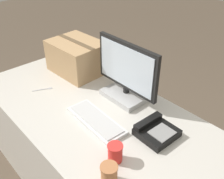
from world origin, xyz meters
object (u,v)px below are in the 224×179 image
Objects in this scene: paper_cup_right at (109,174)px; keyboard at (96,120)px; spoon at (46,89)px; paper_cup_left at (115,153)px; desk_phone at (156,131)px; monitor at (127,76)px; cardboard_box at (77,57)px.

keyboard is at bearing 149.20° from paper_cup_right.
keyboard is at bearing -61.86° from spoon.
paper_cup_left is 0.85m from spoon.
paper_cup_right is at bearing -79.54° from desk_phone.
desk_phone is (0.39, -0.14, -0.14)m from monitor.
monitor is 1.20× the size of cardboard_box.
keyboard is 0.69m from cardboard_box.
monitor is at bearing 3.32° from cardboard_box.
paper_cup_right is (0.46, -0.56, -0.11)m from monitor.
keyboard is 2.00× the size of desk_phone.
cardboard_box is (-0.54, -0.03, -0.04)m from monitor.
cardboard_box is (-0.61, 0.30, 0.11)m from keyboard.
paper_cup_left is at bearing -49.88° from monitor.
desk_phone reaches higher than spoon.
paper_cup_left reaches higher than spoon.
paper_cup_left is at bearing -18.09° from keyboard.
paper_cup_left is 0.72× the size of spoon.
desk_phone is at bearing -51.29° from spoon.
monitor is 3.67× the size of spoon.
desk_phone reaches higher than keyboard.
monitor is 2.39× the size of desk_phone.
spoon is at bearing -163.37° from desk_phone.
monitor is 0.37m from keyboard.
paper_cup_left reaches higher than desk_phone.
spoon is at bearing -141.23° from monitor.
paper_cup_right is at bearing -77.75° from spoon.
monitor is 5.12× the size of paper_cup_left.
keyboard is 3.06× the size of spoon.
cardboard_box is (-0.91, 0.42, 0.08)m from paper_cup_left.
keyboard reaches higher than spoon.
monitor reaches higher than desk_phone.
cardboard_box is at bearing 151.92° from paper_cup_right.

